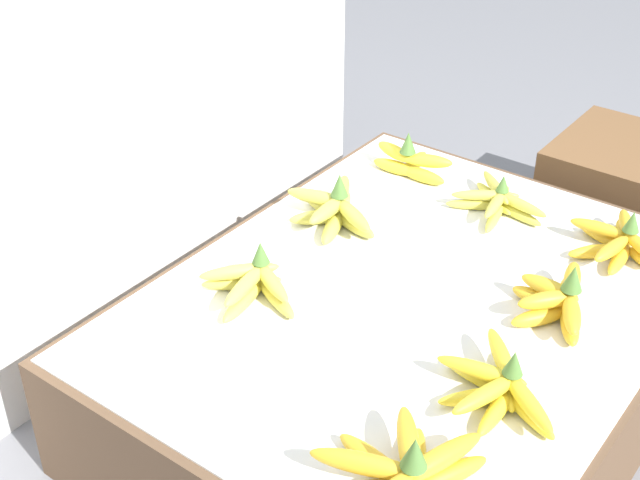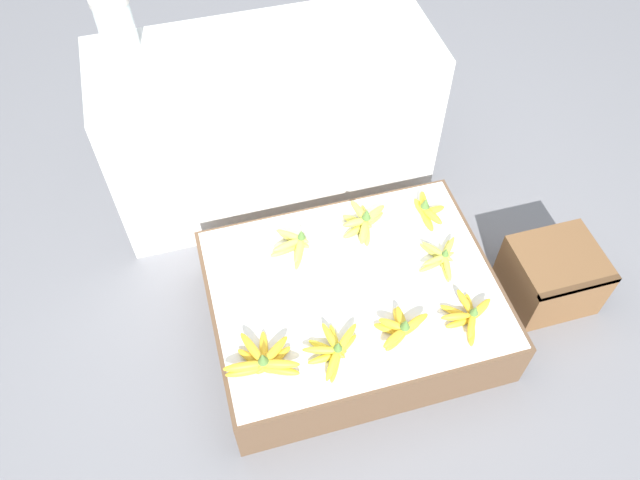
{
  "view_description": "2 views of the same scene",
  "coord_description": "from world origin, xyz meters",
  "px_view_note": "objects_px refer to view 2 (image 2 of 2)",
  "views": [
    {
      "loc": [
        -1.17,
        -0.66,
        1.24
      ],
      "look_at": [
        -0.13,
        0.12,
        0.42
      ],
      "focal_mm": 50.0,
      "sensor_mm": 36.0,
      "label": 1
    },
    {
      "loc": [
        -0.48,
        -1.23,
        2.3
      ],
      "look_at": [
        -0.1,
        0.13,
        0.43
      ],
      "focal_mm": 35.0,
      "sensor_mm": 36.0,
      "label": 2
    }
  ],
  "objects_px": {
    "banana_bunch_front_midleft": "(334,350)",
    "banana_bunch_back_midright": "(364,222)",
    "banana_bunch_back_midleft": "(294,245)",
    "glass_jar": "(115,23)",
    "banana_bunch_front_left": "(263,360)",
    "banana_bunch_front_right": "(468,315)",
    "banana_bunch_middle_right": "(441,258)",
    "banana_bunch_back_right": "(427,210)",
    "foam_tray_white": "(327,28)",
    "wooden_crate": "(552,275)",
    "banana_bunch_front_midright": "(400,327)"
  },
  "relations": [
    {
      "from": "banana_bunch_back_midleft",
      "to": "banana_bunch_front_midleft",
      "type": "bearing_deg",
      "value": -87.43
    },
    {
      "from": "banana_bunch_front_midleft",
      "to": "banana_bunch_front_left",
      "type": "bearing_deg",
      "value": 174.22
    },
    {
      "from": "wooden_crate",
      "to": "foam_tray_white",
      "type": "relative_size",
      "value": 1.22
    },
    {
      "from": "banana_bunch_front_midleft",
      "to": "banana_bunch_back_midright",
      "type": "xyz_separation_m",
      "value": [
        0.28,
        0.53,
        0.0
      ]
    },
    {
      "from": "banana_bunch_back_midleft",
      "to": "glass_jar",
      "type": "distance_m",
      "value": 1.1
    },
    {
      "from": "banana_bunch_front_midright",
      "to": "banana_bunch_back_midright",
      "type": "relative_size",
      "value": 0.89
    },
    {
      "from": "banana_bunch_front_midleft",
      "to": "foam_tray_white",
      "type": "xyz_separation_m",
      "value": [
        0.3,
        1.16,
        0.5
      ]
    },
    {
      "from": "banana_bunch_front_midleft",
      "to": "banana_bunch_back_midleft",
      "type": "height_order",
      "value": "banana_bunch_back_midleft"
    },
    {
      "from": "banana_bunch_back_right",
      "to": "glass_jar",
      "type": "xyz_separation_m",
      "value": [
        -1.07,
        0.76,
        0.6
      ]
    },
    {
      "from": "banana_bunch_back_midleft",
      "to": "glass_jar",
      "type": "xyz_separation_m",
      "value": [
        -0.49,
        0.78,
        0.6
      ]
    },
    {
      "from": "wooden_crate",
      "to": "banana_bunch_front_midleft",
      "type": "bearing_deg",
      "value": -170.68
    },
    {
      "from": "glass_jar",
      "to": "banana_bunch_middle_right",
      "type": "bearing_deg",
      "value": -43.67
    },
    {
      "from": "banana_bunch_back_midright",
      "to": "foam_tray_white",
      "type": "relative_size",
      "value": 0.83
    },
    {
      "from": "banana_bunch_front_midright",
      "to": "banana_bunch_back_right",
      "type": "height_order",
      "value": "banana_bunch_front_midright"
    },
    {
      "from": "banana_bunch_back_midright",
      "to": "glass_jar",
      "type": "distance_m",
      "value": 1.24
    },
    {
      "from": "banana_bunch_front_midleft",
      "to": "banana_bunch_back_midright",
      "type": "relative_size",
      "value": 0.97
    },
    {
      "from": "banana_bunch_middle_right",
      "to": "banana_bunch_back_midright",
      "type": "xyz_separation_m",
      "value": [
        -0.24,
        0.25,
        0.01
      ]
    },
    {
      "from": "banana_bunch_front_left",
      "to": "banana_bunch_back_midright",
      "type": "distance_m",
      "value": 0.73
    },
    {
      "from": "banana_bunch_front_right",
      "to": "banana_bunch_back_right",
      "type": "bearing_deg",
      "value": 85.86
    },
    {
      "from": "banana_bunch_back_midleft",
      "to": "glass_jar",
      "type": "height_order",
      "value": "glass_jar"
    },
    {
      "from": "wooden_crate",
      "to": "banana_bunch_front_midright",
      "type": "height_order",
      "value": "banana_bunch_front_midright"
    },
    {
      "from": "wooden_crate",
      "to": "banana_bunch_front_left",
      "type": "height_order",
      "value": "banana_bunch_front_left"
    },
    {
      "from": "banana_bunch_middle_right",
      "to": "banana_bunch_back_midleft",
      "type": "distance_m",
      "value": 0.59
    },
    {
      "from": "banana_bunch_front_right",
      "to": "banana_bunch_back_midright",
      "type": "relative_size",
      "value": 0.97
    },
    {
      "from": "banana_bunch_front_midright",
      "to": "wooden_crate",
      "type": "bearing_deg",
      "value": 11.08
    },
    {
      "from": "banana_bunch_front_right",
      "to": "banana_bunch_front_midright",
      "type": "bearing_deg",
      "value": 177.06
    },
    {
      "from": "banana_bunch_back_midright",
      "to": "banana_bunch_front_midright",
      "type": "bearing_deg",
      "value": -92.67
    },
    {
      "from": "banana_bunch_front_midleft",
      "to": "banana_bunch_front_right",
      "type": "height_order",
      "value": "same"
    },
    {
      "from": "banana_bunch_front_midright",
      "to": "foam_tray_white",
      "type": "relative_size",
      "value": 0.74
    },
    {
      "from": "wooden_crate",
      "to": "banana_bunch_back_midleft",
      "type": "height_order",
      "value": "banana_bunch_back_midleft"
    },
    {
      "from": "banana_bunch_front_midleft",
      "to": "banana_bunch_middle_right",
      "type": "bearing_deg",
      "value": 27.66
    },
    {
      "from": "banana_bunch_front_midright",
      "to": "banana_bunch_middle_right",
      "type": "relative_size",
      "value": 0.97
    },
    {
      "from": "banana_bunch_front_right",
      "to": "banana_bunch_back_midright",
      "type": "xyz_separation_m",
      "value": [
        -0.24,
        0.52,
        0.0
      ]
    },
    {
      "from": "wooden_crate",
      "to": "banana_bunch_front_left",
      "type": "distance_m",
      "value": 1.27
    },
    {
      "from": "banana_bunch_front_midright",
      "to": "banana_bunch_back_right",
      "type": "distance_m",
      "value": 0.58
    },
    {
      "from": "banana_bunch_front_midleft",
      "to": "wooden_crate",
      "type": "bearing_deg",
      "value": 9.32
    },
    {
      "from": "banana_bunch_middle_right",
      "to": "banana_bunch_back_right",
      "type": "relative_size",
      "value": 1.1
    },
    {
      "from": "banana_bunch_back_midleft",
      "to": "foam_tray_white",
      "type": "bearing_deg",
      "value": 64.32
    },
    {
      "from": "banana_bunch_front_midright",
      "to": "banana_bunch_back_right",
      "type": "xyz_separation_m",
      "value": [
        0.3,
        0.49,
        -0.0
      ]
    },
    {
      "from": "banana_bunch_middle_right",
      "to": "glass_jar",
      "type": "relative_size",
      "value": 1.02
    },
    {
      "from": "banana_bunch_back_midright",
      "to": "foam_tray_white",
      "type": "height_order",
      "value": "foam_tray_white"
    },
    {
      "from": "banana_bunch_back_right",
      "to": "foam_tray_white",
      "type": "height_order",
      "value": "foam_tray_white"
    },
    {
      "from": "banana_bunch_front_midleft",
      "to": "foam_tray_white",
      "type": "bearing_deg",
      "value": 75.52
    },
    {
      "from": "banana_bunch_front_left",
      "to": "banana_bunch_front_right",
      "type": "height_order",
      "value": "banana_bunch_front_left"
    },
    {
      "from": "wooden_crate",
      "to": "banana_bunch_back_right",
      "type": "distance_m",
      "value": 0.59
    },
    {
      "from": "banana_bunch_back_midright",
      "to": "wooden_crate",
      "type": "bearing_deg",
      "value": -26.6
    },
    {
      "from": "wooden_crate",
      "to": "foam_tray_white",
      "type": "height_order",
      "value": "foam_tray_white"
    },
    {
      "from": "banana_bunch_front_midright",
      "to": "banana_bunch_back_right",
      "type": "bearing_deg",
      "value": 58.9
    },
    {
      "from": "wooden_crate",
      "to": "foam_tray_white",
      "type": "bearing_deg",
      "value": 125.31
    },
    {
      "from": "banana_bunch_front_right",
      "to": "glass_jar",
      "type": "xyz_separation_m",
      "value": [
        -1.03,
        1.26,
        0.6
      ]
    }
  ]
}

